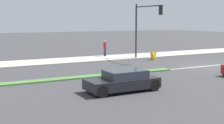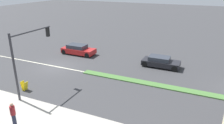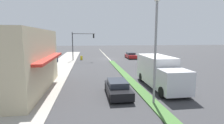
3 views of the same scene
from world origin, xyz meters
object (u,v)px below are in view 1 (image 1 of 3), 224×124
(pedestrian, at_px, (105,48))
(warning_aframe_sign, at_px, (153,56))
(sedan_dark, at_px, (123,81))
(traffic_signal_main, at_px, (144,22))

(pedestrian, xyz_separation_m, warning_aframe_sign, (-4.30, -3.43, -0.60))
(warning_aframe_sign, xyz_separation_m, sedan_dark, (-10.91, 9.90, 0.17))
(sedan_dark, bearing_deg, warning_aframe_sign, -42.22)
(traffic_signal_main, bearing_deg, pedestrian, 29.94)
(traffic_signal_main, distance_m, warning_aframe_sign, 3.64)
(traffic_signal_main, bearing_deg, warning_aframe_sign, -101.12)
(warning_aframe_sign, bearing_deg, traffic_signal_main, 78.88)
(pedestrian, height_order, sedan_dark, pedestrian)
(pedestrian, distance_m, sedan_dark, 16.54)
(pedestrian, relative_size, warning_aframe_sign, 2.05)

